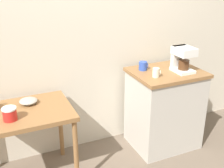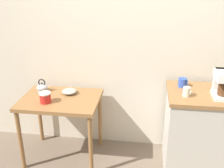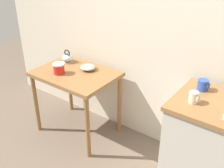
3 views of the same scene
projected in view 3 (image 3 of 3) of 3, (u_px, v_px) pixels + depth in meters
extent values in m
plane|color=#6B5B4C|center=(135.00, 153.00, 2.88)|extent=(8.00, 8.00, 0.00)
cube|color=beige|center=(174.00, 11.00, 2.43)|extent=(4.40, 0.10, 2.80)
cube|color=olive|center=(76.00, 74.00, 2.89)|extent=(0.83, 0.61, 0.04)
cylinder|color=olive|center=(36.00, 104.00, 3.07)|extent=(0.04, 0.04, 0.70)
cylinder|color=olive|center=(88.00, 128.00, 2.68)|extent=(0.04, 0.04, 0.70)
cylinder|color=olive|center=(70.00, 85.00, 3.45)|extent=(0.04, 0.04, 0.70)
cylinder|color=olive|center=(119.00, 104.00, 3.06)|extent=(0.04, 0.04, 0.70)
cube|color=#BCB7AD|center=(213.00, 153.00, 2.27)|extent=(0.70, 0.56, 0.85)
cube|color=olive|center=(224.00, 107.00, 2.06)|extent=(0.73, 0.59, 0.04)
cylinder|color=#9E998C|center=(88.00, 70.00, 2.93)|extent=(0.07, 0.07, 0.01)
ellipsoid|color=#9E998C|center=(88.00, 67.00, 2.92)|extent=(0.16, 0.16, 0.04)
cylinder|color=#B2B5BA|center=(68.00, 62.00, 3.11)|extent=(0.11, 0.11, 0.01)
ellipsoid|color=#B2B5BA|center=(67.00, 58.00, 3.09)|extent=(0.13, 0.13, 0.08)
cone|color=#B2B5BA|center=(71.00, 59.00, 3.06)|extent=(0.06, 0.03, 0.05)
sphere|color=black|center=(67.00, 54.00, 3.07)|extent=(0.02, 0.02, 0.02)
torus|color=black|center=(67.00, 53.00, 3.06)|extent=(0.08, 0.01, 0.08)
cylinder|color=red|center=(59.00, 69.00, 2.83)|extent=(0.11, 0.11, 0.10)
cylinder|color=white|center=(58.00, 64.00, 2.81)|extent=(0.12, 0.12, 0.01)
cylinder|color=#2D4CAD|center=(203.00, 85.00, 2.23)|extent=(0.08, 0.08, 0.09)
torus|color=#2D4CAD|center=(208.00, 87.00, 2.21)|extent=(0.01, 0.06, 0.06)
cylinder|color=beige|center=(194.00, 97.00, 2.06)|extent=(0.07, 0.07, 0.09)
torus|color=beige|center=(198.00, 99.00, 2.04)|extent=(0.01, 0.06, 0.06)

